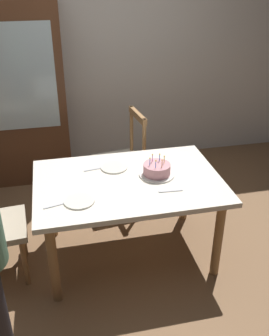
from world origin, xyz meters
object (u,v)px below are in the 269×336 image
chair_spindle_back (121,161)px  plate_far_side (114,167)px  plate_near_celebrant (79,201)px  china_cabinet (12,97)px  dining_table (128,190)px  birthday_cake (157,170)px

chair_spindle_back → plate_far_side: bearing=-105.8°
plate_far_side → chair_spindle_back: chair_spindle_back is taller
plate_near_celebrant → china_cabinet: (-0.53, 1.78, 0.23)m
dining_table → plate_far_side: 0.25m
chair_spindle_back → china_cabinet: size_ratio=0.50×
birthday_cake → china_cabinet: bearing=127.1°
plate_near_celebrant → plate_far_side: 0.54m
plate_near_celebrant → chair_spindle_back: (0.49, 1.03, -0.27)m
dining_table → china_cabinet: (-0.92, 1.56, 0.32)m
plate_near_celebrant → chair_spindle_back: size_ratio=0.23×
dining_table → plate_near_celebrant: plate_near_celebrant is taller
dining_table → plate_near_celebrant: bearing=-151.1°
birthday_cake → plate_far_side: birthday_cake is taller
dining_table → china_cabinet: size_ratio=0.76×
dining_table → china_cabinet: china_cabinet is taller
dining_table → birthday_cake: birthday_cake is taller
plate_far_side → plate_near_celebrant: bearing=-126.6°
plate_near_celebrant → dining_table: bearing=28.9°
dining_table → china_cabinet: bearing=120.6°
birthday_cake → dining_table: bearing=-173.0°
plate_far_side → birthday_cake: bearing=-31.6°
plate_near_celebrant → plate_far_side: bearing=53.4°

